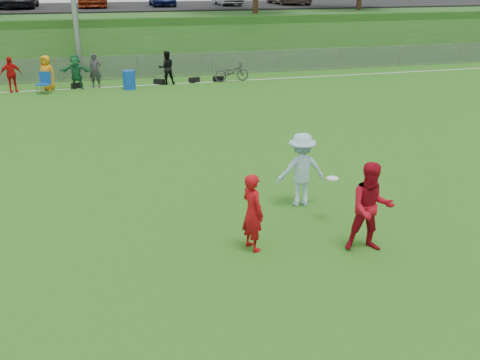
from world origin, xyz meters
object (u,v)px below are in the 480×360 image
object	(u,v)px
player_red_left	(253,212)
bicycle	(232,72)
player_red_center	(371,208)
player_blue	(301,170)
frisbee	(333,178)
recycling_bin	(129,80)

from	to	relation	value
player_red_left	bicycle	size ratio (longest dim) A/B	0.89
player_red_center	player_blue	bearing A→B (deg)	115.86
player_red_center	player_blue	world-z (taller)	player_red_center
frisbee	player_blue	bearing A→B (deg)	109.32
player_blue	bicycle	size ratio (longest dim) A/B	0.99
player_red_center	recycling_bin	bearing A→B (deg)	115.46
player_red_left	player_red_center	distance (m)	2.41
player_blue	player_red_left	bearing A→B (deg)	49.61
frisbee	bicycle	bearing A→B (deg)	83.48
player_blue	bicycle	bearing A→B (deg)	-95.12
bicycle	player_red_left	bearing A→B (deg)	163.33
player_red_left	player_red_center	world-z (taller)	player_red_center
player_blue	recycling_bin	bearing A→B (deg)	-75.70
player_red_center	frisbee	xyz separation A→B (m)	(-0.17, 1.53, 0.09)
frisbee	bicycle	xyz separation A→B (m)	(1.97, 17.23, -0.55)
recycling_bin	bicycle	xyz separation A→B (m)	(5.41, 0.68, 0.03)
frisbee	recycling_bin	world-z (taller)	frisbee
recycling_bin	player_blue	bearing A→B (deg)	-78.76
bicycle	player_blue	bearing A→B (deg)	167.98
frisbee	recycling_bin	bearing A→B (deg)	101.76
frisbee	recycling_bin	size ratio (longest dim) A/B	0.30
player_red_left	recycling_bin	distance (m)	17.47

